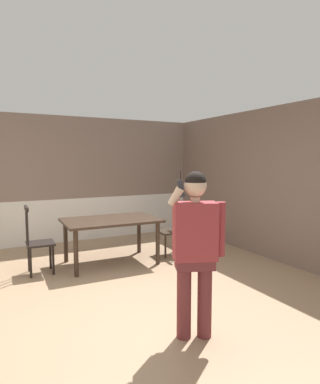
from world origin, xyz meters
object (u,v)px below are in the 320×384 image
chair_near_window (38,242)px  person_figure (196,244)px  chair_by_doorway (172,230)px  dining_table (111,224)px

chair_near_window → person_figure: (1.10, -2.65, 0.44)m
chair_near_window → person_figure: person_figure is taller
person_figure → chair_near_window: bearing=-45.2°
chair_by_doorway → chair_near_window: bearing=93.9°
person_figure → chair_by_doorway: bearing=-93.1°
chair_near_window → person_figure: size_ratio=0.64×
dining_table → chair_near_window: size_ratio=1.51×
dining_table → chair_by_doorway: chair_by_doorway is taller
dining_table → chair_by_doorway: (1.16, -0.03, -0.20)m
chair_near_window → chair_by_doorway: bearing=90.6°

